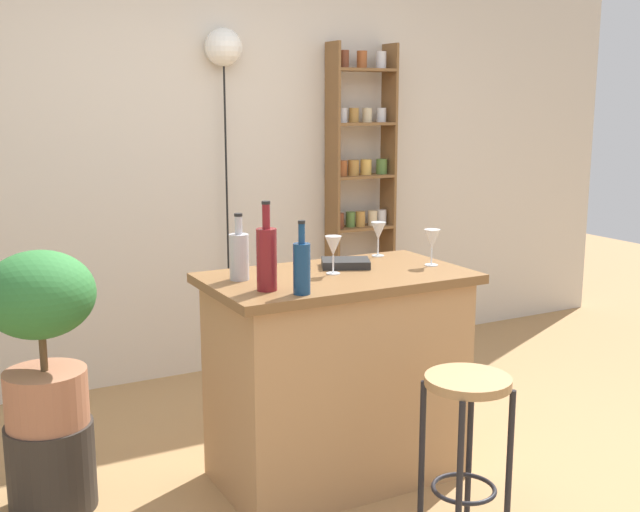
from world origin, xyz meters
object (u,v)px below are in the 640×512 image
object	(u,v)px
plant_stool	(51,466)
wine_glass_center	(432,240)
cookbook	(346,263)
pendant_globe_light	(224,52)
potted_plant	(41,325)
spice_shelf	(361,202)
bottle_sauce_amber	(239,255)
wine_glass_left	(333,247)
bar_stool	(466,421)
bottle_vinegar	(302,267)
bottle_soda_blue	(267,257)
wine_glass_right	(378,232)

from	to	relation	value
plant_stool	wine_glass_center	bearing A→B (deg)	-12.11
cookbook	pendant_globe_light	distance (m)	1.74
plant_stool	potted_plant	distance (m)	0.60
spice_shelf	bottle_sauce_amber	bearing A→B (deg)	-135.63
potted_plant	wine_glass_left	xyz separation A→B (m)	(1.16, -0.29, 0.26)
bar_stool	bottle_vinegar	bearing A→B (deg)	136.20
bottle_sauce_amber	cookbook	size ratio (longest dim) A/B	1.32
bar_stool	potted_plant	distance (m)	1.69
potted_plant	cookbook	world-z (taller)	potted_plant
bottle_vinegar	wine_glass_center	distance (m)	0.78
pendant_globe_light	bottle_soda_blue	bearing A→B (deg)	-106.48
bottle_soda_blue	wine_glass_right	bearing A→B (deg)	26.70
cookbook	plant_stool	bearing A→B (deg)	-163.34
bar_stool	pendant_globe_light	bearing A→B (deg)	91.56
bottle_sauce_amber	wine_glass_left	size ratio (longest dim) A/B	1.69
bottle_sauce_amber	wine_glass_right	xyz separation A→B (m)	(0.77, 0.15, 0.01)
wine_glass_right	spice_shelf	bearing A→B (deg)	62.27
wine_glass_right	bottle_soda_blue	bearing A→B (deg)	-153.30
wine_glass_center	pendant_globe_light	xyz separation A→B (m)	(-0.35, 1.59, 0.89)
spice_shelf	plant_stool	xyz separation A→B (m)	(-2.19, -1.19, -0.82)
spice_shelf	plant_stool	size ratio (longest dim) A/B	5.48
bottle_soda_blue	pendant_globe_light	xyz separation A→B (m)	(0.49, 1.67, 0.87)
wine_glass_right	bar_stool	bearing A→B (deg)	-101.83
potted_plant	wine_glass_right	world-z (taller)	wine_glass_right
bottle_soda_blue	bar_stool	bearing A→B (deg)	-45.26
wine_glass_right	cookbook	distance (m)	0.32
wine_glass_center	wine_glass_right	distance (m)	0.31
bar_stool	potted_plant	size ratio (longest dim) A/B	0.92
spice_shelf	bottle_soda_blue	world-z (taller)	spice_shelf
bar_stool	wine_glass_center	distance (m)	0.90
spice_shelf	cookbook	size ratio (longest dim) A/B	9.60
bottle_vinegar	bottle_sauce_amber	bearing A→B (deg)	108.82
plant_stool	pendant_globe_light	xyz separation A→B (m)	(1.28, 1.24, 1.75)
potted_plant	pendant_globe_light	bearing A→B (deg)	44.04
plant_stool	potted_plant	size ratio (longest dim) A/B	0.51
bottle_sauce_amber	wine_glass_right	distance (m)	0.79
spice_shelf	pendant_globe_light	distance (m)	1.30
bottle_sauce_amber	pendant_globe_light	size ratio (longest dim) A/B	0.13
bar_stool	cookbook	world-z (taller)	cookbook
plant_stool	bottle_soda_blue	bearing A→B (deg)	-28.80
bar_stool	wine_glass_right	bearing A→B (deg)	78.17
bottle_vinegar	bar_stool	bearing A→B (deg)	-43.80
potted_plant	spice_shelf	bearing A→B (deg)	28.50
potted_plant	plant_stool	bearing A→B (deg)	0.00
spice_shelf	potted_plant	distance (m)	2.50
wine_glass_left	cookbook	distance (m)	0.18
bottle_sauce_amber	pendant_globe_light	bearing A→B (deg)	70.31
potted_plant	wine_glass_left	world-z (taller)	wine_glass_left
bottle_sauce_amber	cookbook	bearing A→B (deg)	0.98
plant_stool	pendant_globe_light	size ratio (longest dim) A/B	0.18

